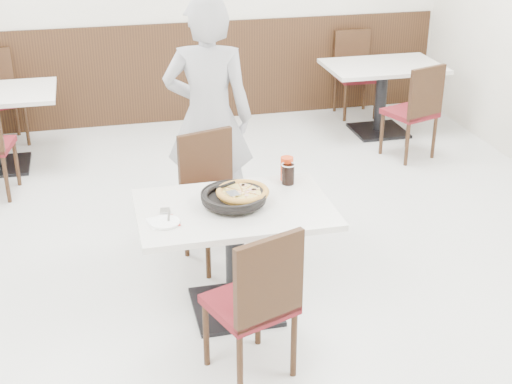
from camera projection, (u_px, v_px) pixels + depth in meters
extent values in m
plane|color=#A7A8A3|center=(252.00, 276.00, 5.07)|extent=(7.00, 7.00, 0.00)
cube|color=black|center=(181.00, 73.00, 7.91)|extent=(5.90, 0.03, 1.10)
cylinder|color=black|center=(245.00, 204.00, 4.37)|extent=(0.11, 0.11, 0.04)
cylinder|color=black|center=(234.00, 199.00, 4.38)|extent=(0.42, 0.42, 0.01)
cylinder|color=#B8853A|center=(243.00, 194.00, 4.40)|extent=(0.31, 0.31, 0.02)
cube|color=white|center=(233.00, 193.00, 4.34)|extent=(0.08, 0.10, 0.00)
cube|color=white|center=(162.00, 222.00, 4.20)|extent=(0.19, 0.19, 0.00)
cylinder|color=white|center=(165.00, 222.00, 4.17)|extent=(0.18, 0.18, 0.01)
cube|color=white|center=(169.00, 216.00, 4.23)|extent=(0.04, 0.15, 0.00)
cylinder|color=black|center=(288.00, 175.00, 4.67)|extent=(0.09, 0.09, 0.13)
cylinder|color=red|center=(287.00, 169.00, 4.72)|extent=(0.09, 0.09, 0.16)
imported|color=#A3A3A8|center=(209.00, 118.00, 5.37)|extent=(0.76, 0.60, 1.84)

